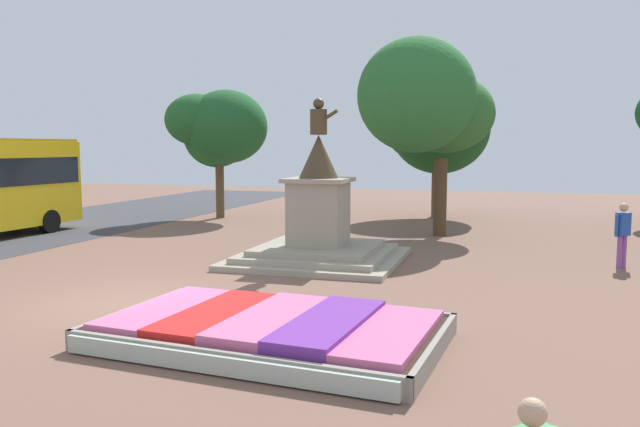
% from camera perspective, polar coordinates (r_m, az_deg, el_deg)
% --- Properties ---
extents(ground_plane, '(72.97, 72.97, 0.00)m').
position_cam_1_polar(ground_plane, '(13.94, -17.35, -7.89)').
color(ground_plane, brown).
extents(flower_planter, '(6.01, 3.97, 0.51)m').
position_cam_1_polar(flower_planter, '(10.77, -4.49, -10.57)').
color(flower_planter, '#38281C').
rests_on(flower_planter, ground_plane).
extents(statue_monument, '(4.69, 4.69, 4.68)m').
position_cam_1_polar(statue_monument, '(18.00, -0.13, -1.29)').
color(statue_monument, '#A09682').
rests_on(statue_monument, ground_plane).
extents(pedestrian_near_planter, '(0.44, 0.42, 1.78)m').
position_cam_1_polar(pedestrian_near_planter, '(18.92, 25.95, -1.39)').
color(pedestrian_near_planter, '#8C4C99').
rests_on(pedestrian_near_planter, ground_plane).
extents(park_tree_far_left, '(4.85, 5.44, 7.20)m').
position_cam_1_polar(park_tree_far_left, '(23.43, 9.75, 9.97)').
color(park_tree_far_left, '#4C3823').
rests_on(park_tree_far_left, ground_plane).
extents(park_tree_behind_statue, '(5.00, 4.95, 6.38)m').
position_cam_1_polar(park_tree_behind_statue, '(29.62, 10.74, 7.92)').
color(park_tree_behind_statue, brown).
rests_on(park_tree_behind_statue, ground_plane).
extents(park_tree_street_side, '(4.61, 3.69, 5.88)m').
position_cam_1_polar(park_tree_street_side, '(29.20, -9.37, 7.73)').
color(park_tree_street_side, brown).
rests_on(park_tree_street_side, ground_plane).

